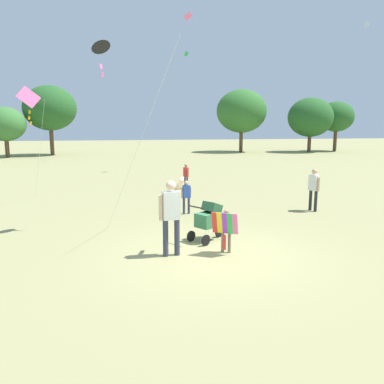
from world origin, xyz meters
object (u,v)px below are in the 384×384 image
at_px(person_adult_flyer, 171,211).
at_px(person_kid_running, 186,174).
at_px(stroller, 209,218).
at_px(kite_orange_delta, 29,101).
at_px(person_red_shirt, 186,194).
at_px(kite_adult_black, 102,50).
at_px(person_sitting_far, 314,186).
at_px(child_with_butterfly_kite, 226,227).

height_order(person_adult_flyer, person_kid_running, person_adult_flyer).
distance_m(stroller, kite_orange_delta, 9.68).
distance_m(stroller, person_red_shirt, 3.07).
height_order(stroller, person_kid_running, person_kid_running).
distance_m(kite_adult_black, person_sitting_far, 8.12).
xyz_separation_m(kite_adult_black, person_kid_running, (3.28, 6.56, -4.28)).
distance_m(person_red_shirt, person_sitting_far, 4.42).
bearing_deg(child_with_butterfly_kite, stroller, 99.83).
bearing_deg(person_red_shirt, stroller, -87.58).
height_order(child_with_butterfly_kite, person_red_shirt, person_red_shirt).
xyz_separation_m(kite_adult_black, kite_orange_delta, (-3.15, 5.43, -1.08)).
xyz_separation_m(person_adult_flyer, kite_orange_delta, (-4.68, 8.06, 2.82)).
height_order(kite_orange_delta, person_sitting_far, kite_orange_delta).
relative_size(kite_orange_delta, person_red_shirt, 3.95).
distance_m(child_with_butterfly_kite, person_sitting_far, 5.61).
relative_size(child_with_butterfly_kite, person_red_shirt, 0.92).
bearing_deg(child_with_butterfly_kite, kite_orange_delta, 126.47).
bearing_deg(person_red_shirt, person_kid_running, 81.44).
relative_size(person_adult_flyer, person_sitting_far, 1.24).
distance_m(child_with_butterfly_kite, kite_orange_delta, 10.56).
bearing_deg(person_kid_running, person_sitting_far, -55.96).
bearing_deg(kite_orange_delta, person_adult_flyer, -59.84).
bearing_deg(kite_orange_delta, person_kid_running, 9.96).
distance_m(person_adult_flyer, person_sitting_far, 6.60).
xyz_separation_m(stroller, kite_adult_black, (-2.64, 1.60, 4.35)).
relative_size(person_adult_flyer, stroller, 1.75).
xyz_separation_m(child_with_butterfly_kite, person_sitting_far, (4.09, 3.83, 0.23)).
relative_size(person_adult_flyer, kite_orange_delta, 0.41).
distance_m(kite_orange_delta, person_red_shirt, 7.62).
distance_m(child_with_butterfly_kite, person_red_shirt, 4.12).
distance_m(child_with_butterfly_kite, stroller, 1.06).
distance_m(person_adult_flyer, person_red_shirt, 4.22).
height_order(person_red_shirt, person_sitting_far, person_sitting_far).
relative_size(child_with_butterfly_kite, person_kid_running, 0.91).
xyz_separation_m(person_adult_flyer, person_red_shirt, (0.98, 4.09, -0.39)).
bearing_deg(stroller, child_with_butterfly_kite, -80.17).
xyz_separation_m(stroller, kite_orange_delta, (-5.79, 7.03, 3.27)).
bearing_deg(stroller, person_red_shirt, 92.42).
bearing_deg(person_sitting_far, kite_orange_delta, 157.11).
distance_m(stroller, person_kid_running, 8.19).
xyz_separation_m(person_red_shirt, person_kid_running, (0.77, 5.10, 0.01)).
xyz_separation_m(kite_orange_delta, person_red_shirt, (5.66, -3.97, -3.21)).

